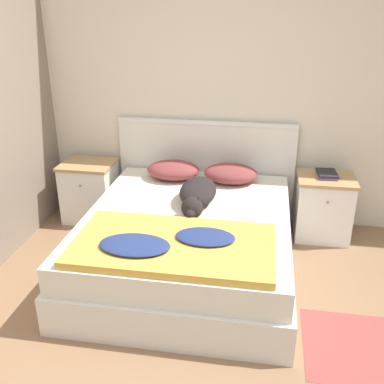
{
  "coord_description": "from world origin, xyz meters",
  "views": [
    {
      "loc": [
        0.49,
        -1.98,
        2.02
      ],
      "look_at": [
        -0.07,
        1.27,
        0.59
      ],
      "focal_mm": 42.0,
      "sensor_mm": 36.0,
      "label": 1
    }
  ],
  "objects_px": {
    "pillow_right": "(231,173)",
    "dog": "(197,194)",
    "bed": "(188,242)",
    "nightstand_left": "(90,191)",
    "pillow_left": "(173,170)",
    "nightstand_right": "(323,207)",
    "book_stack": "(327,174)"
  },
  "relations": [
    {
      "from": "pillow_right",
      "to": "dog",
      "type": "xyz_separation_m",
      "value": [
        -0.22,
        -0.52,
        0.01
      ]
    },
    {
      "from": "bed",
      "to": "nightstand_left",
      "type": "distance_m",
      "value": 1.33
    },
    {
      "from": "pillow_left",
      "to": "nightstand_left",
      "type": "bearing_deg",
      "value": 178.26
    },
    {
      "from": "pillow_left",
      "to": "pillow_right",
      "type": "relative_size",
      "value": 1.0
    },
    {
      "from": "nightstand_right",
      "to": "pillow_right",
      "type": "height_order",
      "value": "pillow_right"
    },
    {
      "from": "bed",
      "to": "nightstand_right",
      "type": "xyz_separation_m",
      "value": [
        1.11,
        0.74,
        0.05
      ]
    },
    {
      "from": "nightstand_right",
      "to": "book_stack",
      "type": "height_order",
      "value": "book_stack"
    },
    {
      "from": "bed",
      "to": "dog",
      "type": "bearing_deg",
      "value": 77.31
    },
    {
      "from": "nightstand_left",
      "to": "dog",
      "type": "bearing_deg",
      "value": -25.54
    },
    {
      "from": "pillow_right",
      "to": "book_stack",
      "type": "bearing_deg",
      "value": 3.45
    },
    {
      "from": "nightstand_right",
      "to": "pillow_right",
      "type": "distance_m",
      "value": 0.89
    },
    {
      "from": "pillow_left",
      "to": "bed",
      "type": "bearing_deg",
      "value": -69.79
    },
    {
      "from": "nightstand_right",
      "to": "book_stack",
      "type": "bearing_deg",
      "value": 90.49
    },
    {
      "from": "nightstand_right",
      "to": "pillow_left",
      "type": "distance_m",
      "value": 1.4
    },
    {
      "from": "dog",
      "to": "book_stack",
      "type": "bearing_deg",
      "value": 28.4
    },
    {
      "from": "nightstand_left",
      "to": "pillow_right",
      "type": "relative_size",
      "value": 1.21
    },
    {
      "from": "nightstand_left",
      "to": "dog",
      "type": "distance_m",
      "value": 1.31
    },
    {
      "from": "book_stack",
      "to": "pillow_right",
      "type": "bearing_deg",
      "value": -176.55
    },
    {
      "from": "bed",
      "to": "nightstand_left",
      "type": "relative_size",
      "value": 3.3
    },
    {
      "from": "bed",
      "to": "pillow_left",
      "type": "bearing_deg",
      "value": 110.21
    },
    {
      "from": "pillow_right",
      "to": "dog",
      "type": "distance_m",
      "value": 0.57
    },
    {
      "from": "bed",
      "to": "pillow_left",
      "type": "relative_size",
      "value": 3.98
    },
    {
      "from": "nightstand_left",
      "to": "dog",
      "type": "height_order",
      "value": "dog"
    },
    {
      "from": "book_stack",
      "to": "nightstand_right",
      "type": "bearing_deg",
      "value": -89.51
    },
    {
      "from": "dog",
      "to": "pillow_right",
      "type": "bearing_deg",
      "value": 67.18
    },
    {
      "from": "pillow_left",
      "to": "book_stack",
      "type": "xyz_separation_m",
      "value": [
        1.37,
        0.05,
        0.03
      ]
    },
    {
      "from": "nightstand_right",
      "to": "dog",
      "type": "bearing_deg",
      "value": -152.67
    },
    {
      "from": "pillow_right",
      "to": "dog",
      "type": "relative_size",
      "value": 0.65
    },
    {
      "from": "nightstand_left",
      "to": "pillow_left",
      "type": "bearing_deg",
      "value": -1.74
    },
    {
      "from": "pillow_right",
      "to": "book_stack",
      "type": "distance_m",
      "value": 0.84
    },
    {
      "from": "nightstand_right",
      "to": "dog",
      "type": "relative_size",
      "value": 0.79
    },
    {
      "from": "bed",
      "to": "nightstand_right",
      "type": "distance_m",
      "value": 1.33
    }
  ]
}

